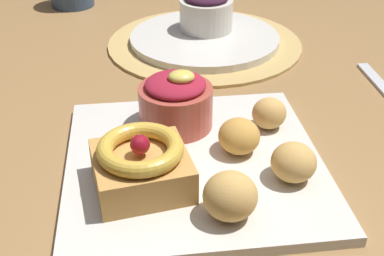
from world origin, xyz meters
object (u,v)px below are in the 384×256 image
(fritter_extra, at_px, (230,196))
(fritter_back, at_px, (239,136))
(front_plate, at_px, (194,164))
(fritter_middle, at_px, (269,113))
(fritter_front, at_px, (294,162))
(back_ramekin, at_px, (206,11))
(berry_ramekin, at_px, (176,102))
(cake_slice, at_px, (141,164))
(back_plate, at_px, (205,38))

(fritter_extra, bearing_deg, fritter_back, 74.03)
(front_plate, distance_m, fritter_middle, 0.11)
(fritter_front, relative_size, fritter_back, 0.99)
(fritter_back, relative_size, back_ramekin, 0.54)
(back_ramekin, bearing_deg, fritter_back, -92.62)
(front_plate, relative_size, berry_ramekin, 3.17)
(cake_slice, height_order, back_plate, cake_slice)
(fritter_front, height_order, back_ramekin, back_ramekin)
(cake_slice, bearing_deg, back_plate, 72.65)
(front_plate, bearing_deg, fritter_front, -25.31)
(cake_slice, distance_m, fritter_extra, 0.10)
(fritter_back, distance_m, fritter_extra, 0.11)
(front_plate, relative_size, fritter_front, 5.83)
(berry_ramekin, bearing_deg, fritter_back, -44.73)
(cake_slice, relative_size, berry_ramekin, 1.20)
(fritter_middle, bearing_deg, cake_slice, -148.57)
(fritter_back, distance_m, back_plate, 0.33)
(cake_slice, distance_m, back_plate, 0.40)
(fritter_middle, height_order, back_plate, fritter_middle)
(fritter_middle, xyz_separation_m, back_plate, (-0.04, 0.29, -0.02))
(fritter_middle, xyz_separation_m, fritter_extra, (-0.08, -0.15, 0.00))
(cake_slice, xyz_separation_m, fritter_middle, (0.15, 0.09, -0.01))
(cake_slice, xyz_separation_m, back_plate, (0.12, 0.38, -0.03))
(fritter_middle, relative_size, fritter_back, 0.85)
(front_plate, xyz_separation_m, cake_slice, (-0.06, -0.04, 0.03))
(fritter_extra, xyz_separation_m, back_ramekin, (0.05, 0.46, 0.01))
(fritter_middle, relative_size, back_ramekin, 0.46)
(cake_slice, bearing_deg, fritter_front, -2.30)
(fritter_back, xyz_separation_m, back_plate, (0.01, 0.33, -0.02))
(berry_ramekin, distance_m, back_ramekin, 0.31)
(front_plate, distance_m, fritter_front, 0.11)
(cake_slice, relative_size, fritter_middle, 2.59)
(fritter_extra, distance_m, back_ramekin, 0.47)
(back_plate, height_order, back_ramekin, back_ramekin)
(back_ramekin, bearing_deg, fritter_front, -86.03)
(berry_ramekin, bearing_deg, front_plate, -80.29)
(fritter_back, height_order, fritter_extra, fritter_extra)
(fritter_front, bearing_deg, back_ramekin, 93.97)
(back_plate, bearing_deg, fritter_extra, -95.27)
(cake_slice, xyz_separation_m, back_ramekin, (0.13, 0.41, 0.01))
(fritter_middle, bearing_deg, back_plate, 96.93)
(fritter_back, xyz_separation_m, fritter_extra, (-0.03, -0.10, 0.00))
(back_plate, bearing_deg, cake_slice, -107.35)
(front_plate, height_order, berry_ramekin, berry_ramekin)
(fritter_middle, height_order, back_ramekin, back_ramekin)
(cake_slice, relative_size, back_plate, 0.42)
(berry_ramekin, height_order, back_plate, berry_ramekin)
(cake_slice, bearing_deg, front_plate, 34.13)
(fritter_front, bearing_deg, fritter_back, 128.92)
(back_ramekin, bearing_deg, berry_ramekin, -105.21)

